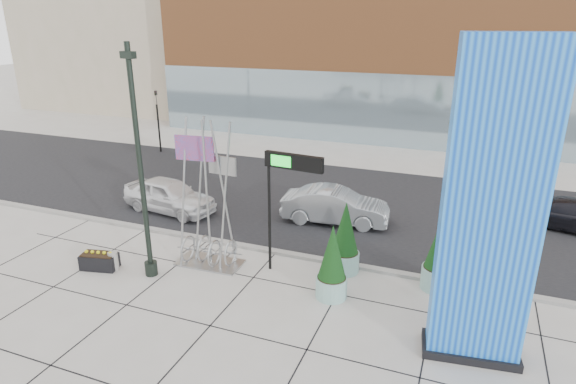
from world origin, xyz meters
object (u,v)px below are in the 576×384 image
(public_art_sculpture, at_px, (208,228))
(car_silver_mid, at_px, (335,206))
(overhead_street_sign, at_px, (290,171))
(car_white_west, at_px, (169,196))
(concrete_bollard, at_px, (113,261))
(blue_pylon, at_px, (490,217))
(lamp_post, at_px, (143,188))

(public_art_sculpture, bearing_deg, car_silver_mid, 57.17)
(public_art_sculpture, bearing_deg, overhead_street_sign, 6.93)
(car_silver_mid, bearing_deg, car_white_west, 95.40)
(concrete_bollard, bearing_deg, overhead_street_sign, 19.13)
(overhead_street_sign, bearing_deg, car_silver_mid, 92.62)
(car_silver_mid, bearing_deg, public_art_sculpture, 143.03)
(blue_pylon, height_order, lamp_post, blue_pylon)
(concrete_bollard, bearing_deg, blue_pylon, -1.33)
(lamp_post, relative_size, car_white_west, 1.72)
(lamp_post, distance_m, car_silver_mid, 8.62)
(lamp_post, height_order, car_white_west, lamp_post)
(public_art_sculpture, xyz_separation_m, concrete_bollard, (-3.01, -1.61, -1.09))
(blue_pylon, relative_size, car_white_west, 1.80)
(concrete_bollard, bearing_deg, car_silver_mid, 48.17)
(public_art_sculpture, height_order, overhead_street_sign, public_art_sculpture)
(blue_pylon, height_order, public_art_sculpture, blue_pylon)
(car_silver_mid, bearing_deg, overhead_street_sign, 170.96)
(car_white_west, height_order, car_silver_mid, car_white_west)
(public_art_sculpture, distance_m, car_silver_mid, 6.26)
(public_art_sculpture, bearing_deg, lamp_post, -138.31)
(concrete_bollard, height_order, overhead_street_sign, overhead_street_sign)
(public_art_sculpture, xyz_separation_m, car_silver_mid, (3.21, 5.34, -0.66))
(concrete_bollard, bearing_deg, public_art_sculpture, 28.19)
(blue_pylon, distance_m, concrete_bollard, 12.58)
(overhead_street_sign, height_order, car_silver_mid, overhead_street_sign)
(public_art_sculpture, height_order, concrete_bollard, public_art_sculpture)
(car_white_west, bearing_deg, concrete_bollard, -158.49)
(blue_pylon, height_order, car_white_west, blue_pylon)
(blue_pylon, distance_m, car_silver_mid, 9.82)
(car_silver_mid, bearing_deg, concrete_bollard, 132.23)
(car_white_west, distance_m, car_silver_mid, 7.67)
(blue_pylon, relative_size, lamp_post, 1.05)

